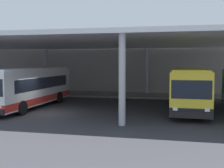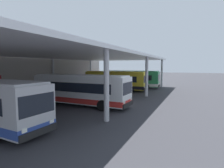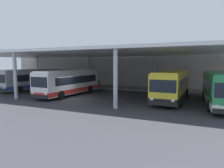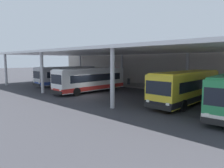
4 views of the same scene
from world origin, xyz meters
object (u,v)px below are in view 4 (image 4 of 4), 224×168
Objects in this scene: bench_waiting at (114,80)px; trash_bin at (129,81)px; bus_middle_bay at (186,87)px; bus_second_bay at (91,80)px; bus_nearest_bay at (67,76)px; banner_sign at (117,73)px.

trash_bin reaches higher than bench_waiting.
bus_middle_bay reaches higher than trash_bin.
bench_waiting is (-4.42, 9.44, -0.99)m from bus_second_bay.
bus_nearest_bay is 10.60m from trash_bin.
bus_middle_bay is 10.81× the size of trash_bin.
bus_nearest_bay is 1.01× the size of bus_middle_bay.
banner_sign is (-2.15, -0.62, 1.30)m from trash_bin.
bus_nearest_bay is 20.95m from bus_middle_bay.
bus_second_bay is (8.45, -1.99, 0.00)m from bus_nearest_bay.
bus_middle_bay is 5.89× the size of bench_waiting.
bus_second_bay is at bearing -13.25° from bus_nearest_bay.
bus_second_bay is at bearing -64.93° from bench_waiting.
banner_sign reaches higher than bus_middle_bay.
bus_middle_bay reaches higher than bench_waiting.
bus_middle_bay is (20.94, -0.62, 0.00)m from bus_nearest_bay.
bus_nearest_bay reaches higher than bench_waiting.
bus_middle_bay is at bearing -30.60° from trash_bin.
bus_second_bay is at bearing -71.49° from banner_sign.
trash_bin is at bearing -3.96° from bench_waiting.
trash_bin is at bearing 94.49° from bus_second_bay.
bus_second_bay is 1.00× the size of bus_middle_bay.
bench_waiting is at bearing 150.49° from banner_sign.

